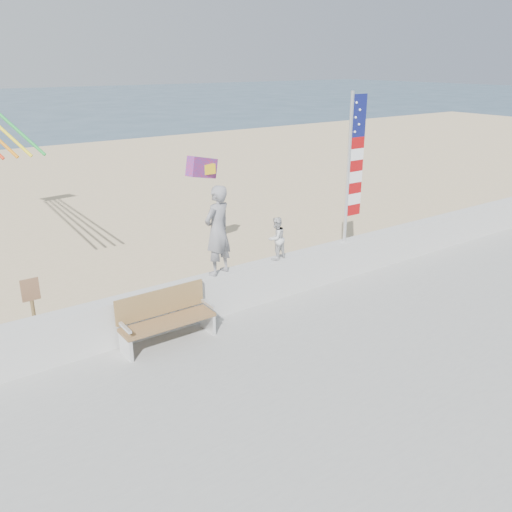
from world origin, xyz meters
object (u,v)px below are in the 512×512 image
object	(u,v)px
child	(276,238)
bench	(165,317)
flag	(353,162)
adult	(218,231)

from	to	relation	value
child	bench	xyz separation A→B (m)	(-2.95, -0.45, -0.87)
child	flag	bearing A→B (deg)	168.44
child	adult	bearing A→B (deg)	-11.55
child	flag	distance (m)	2.63
bench	flag	bearing A→B (deg)	5.03
flag	child	bearing A→B (deg)	179.99
bench	flag	distance (m)	5.67
adult	flag	size ratio (longest dim) A/B	0.53
child	flag	size ratio (longest dim) A/B	0.27
child	bench	distance (m)	3.11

